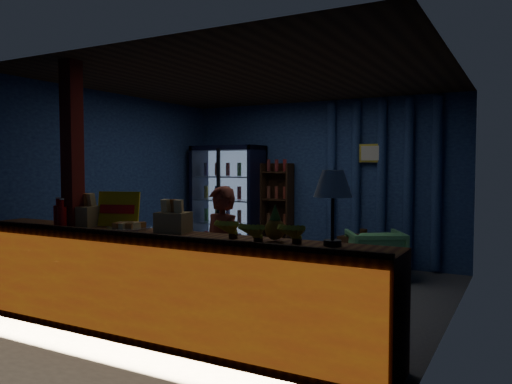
# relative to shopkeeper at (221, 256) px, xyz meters

# --- Properties ---
(ground) EXTENTS (4.60, 4.60, 0.00)m
(ground) POSITION_rel_shopkeeper_xyz_m (-0.34, 1.33, -0.68)
(ground) COLOR #515154
(ground) RESTS_ON ground
(room_walls) EXTENTS (4.60, 4.60, 4.60)m
(room_walls) POSITION_rel_shopkeeper_xyz_m (-0.34, 1.33, 0.89)
(room_walls) COLOR navy
(room_walls) RESTS_ON ground
(counter) EXTENTS (4.40, 0.57, 0.99)m
(counter) POSITION_rel_shopkeeper_xyz_m (-0.34, -0.58, -0.20)
(counter) COLOR brown
(counter) RESTS_ON ground
(support_post) EXTENTS (0.16, 0.16, 2.60)m
(support_post) POSITION_rel_shopkeeper_xyz_m (-1.39, -0.57, 0.62)
(support_post) COLOR maroon
(support_post) RESTS_ON ground
(beverage_cooler) EXTENTS (1.20, 0.62, 1.90)m
(beverage_cooler) POSITION_rel_shopkeeper_xyz_m (-1.89, 3.24, 0.25)
(beverage_cooler) COLOR black
(beverage_cooler) RESTS_ON ground
(bottle_shelf) EXTENTS (0.50, 0.28, 1.60)m
(bottle_shelf) POSITION_rel_shopkeeper_xyz_m (-1.04, 3.38, 0.11)
(bottle_shelf) COLOR #342210
(bottle_shelf) RESTS_ON ground
(curtain_folds) EXTENTS (1.74, 0.14, 2.50)m
(curtain_folds) POSITION_rel_shopkeeper_xyz_m (0.66, 3.47, 0.62)
(curtain_folds) COLOR navy
(curtain_folds) RESTS_ON room_walls
(framed_picture) EXTENTS (0.36, 0.04, 0.28)m
(framed_picture) POSITION_rel_shopkeeper_xyz_m (0.51, 3.42, 1.07)
(framed_picture) COLOR gold
(framed_picture) RESTS_ON room_walls
(shopkeeper) EXTENTS (0.57, 0.45, 1.36)m
(shopkeeper) POSITION_rel_shopkeeper_xyz_m (0.00, 0.00, 0.00)
(shopkeeper) COLOR brown
(shopkeeper) RESTS_ON ground
(green_chair) EXTENTS (0.99, 1.00, 0.68)m
(green_chair) POSITION_rel_shopkeeper_xyz_m (0.79, 2.70, -0.34)
(green_chair) COLOR #5AB56A
(green_chair) RESTS_ON ground
(side_table) EXTENTS (0.70, 0.58, 0.66)m
(side_table) POSITION_rel_shopkeeper_xyz_m (0.57, 2.87, -0.40)
(side_table) COLOR #342210
(side_table) RESTS_ON ground
(yellow_sign) EXTENTS (0.44, 0.21, 0.35)m
(yellow_sign) POSITION_rel_shopkeeper_xyz_m (-0.99, -0.36, 0.44)
(yellow_sign) COLOR #D7B60B
(yellow_sign) RESTS_ON counter
(soda_bottles) EXTENTS (0.24, 0.17, 0.29)m
(soda_bottles) POSITION_rel_shopkeeper_xyz_m (-1.46, -0.67, 0.39)
(soda_bottles) COLOR red
(soda_bottles) RESTS_ON counter
(snack_box_left) EXTENTS (0.34, 0.29, 0.33)m
(snack_box_left) POSITION_rel_shopkeeper_xyz_m (-1.33, -0.50, 0.39)
(snack_box_left) COLOR #9C7C4B
(snack_box_left) RESTS_ON counter
(snack_box_centre) EXTENTS (0.32, 0.28, 0.30)m
(snack_box_centre) POSITION_rel_shopkeeper_xyz_m (-0.23, -0.45, 0.38)
(snack_box_centre) COLOR #9C7C4B
(snack_box_centre) RESTS_ON counter
(pastry_tray) EXTENTS (0.43, 0.43, 0.07)m
(pastry_tray) POSITION_rel_shopkeeper_xyz_m (-0.72, -0.51, 0.29)
(pastry_tray) COLOR silver
(pastry_tray) RESTS_ON counter
(banana_bunches) EXTENTS (0.84, 0.32, 0.18)m
(banana_bunches) POSITION_rel_shopkeeper_xyz_m (0.75, -0.60, 0.36)
(banana_bunches) COLOR yellow
(banana_bunches) RESTS_ON counter
(table_lamp) EXTENTS (0.29, 0.29, 0.58)m
(table_lamp) POSITION_rel_shopkeeper_xyz_m (1.32, -0.49, 0.72)
(table_lamp) COLOR black
(table_lamp) RESTS_ON counter
(pineapple) EXTENTS (0.17, 0.17, 0.29)m
(pineapple) POSITION_rel_shopkeeper_xyz_m (0.82, -0.48, 0.39)
(pineapple) COLOR #8E6319
(pineapple) RESTS_ON counter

